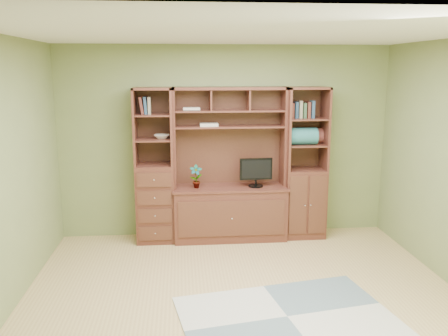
{
  "coord_description": "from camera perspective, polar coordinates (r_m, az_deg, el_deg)",
  "views": [
    {
      "loc": [
        -0.61,
        -4.41,
        2.28
      ],
      "look_at": [
        -0.09,
        1.2,
        1.1
      ],
      "focal_mm": 38.0,
      "sensor_mm": 36.0,
      "label": 1
    }
  ],
  "objects": [
    {
      "name": "blanket_red",
      "position": [
        6.57,
        10.47,
        3.86
      ],
      "size": [
        0.36,
        0.2,
        0.2
      ],
      "primitive_type": "cube",
      "color": "brown",
      "rests_on": "right_tower"
    },
    {
      "name": "rug",
      "position": [
        4.68,
        7.62,
        -17.33
      ],
      "size": [
        2.16,
        1.63,
        0.01
      ],
      "primitive_type": "cube",
      "rotation": [
        0.0,
        0.0,
        0.18
      ],
      "color": "#929897",
      "rests_on": "ground"
    },
    {
      "name": "bowl",
      "position": [
        6.25,
        -7.49,
        3.78
      ],
      "size": [
        0.21,
        0.21,
        0.05
      ],
      "primitive_type": "imported",
      "color": "beige",
      "rests_on": "left_tower"
    },
    {
      "name": "monitor",
      "position": [
        6.32,
        3.87,
        0.1
      ],
      "size": [
        0.45,
        0.21,
        0.54
      ],
      "primitive_type": "cube",
      "rotation": [
        0.0,
        0.0,
        0.04
      ],
      "color": "black",
      "rests_on": "center_hutch"
    },
    {
      "name": "right_tower",
      "position": [
        6.53,
        9.68,
        0.58
      ],
      "size": [
        0.55,
        0.45,
        2.05
      ],
      "primitive_type": "cube",
      "color": "#52261C",
      "rests_on": "ground"
    },
    {
      "name": "orchid",
      "position": [
        6.27,
        -3.4,
        -1.04
      ],
      "size": [
        0.16,
        0.11,
        0.31
      ],
      "primitive_type": "imported",
      "color": "#995D33",
      "rests_on": "center_hutch"
    },
    {
      "name": "center_hutch",
      "position": [
        6.31,
        0.73,
        0.35
      ],
      "size": [
        1.54,
        0.53,
        2.05
      ],
      "primitive_type": "cube",
      "color": "#52261C",
      "rests_on": "ground"
    },
    {
      "name": "blanket_teal",
      "position": [
        6.4,
        9.37,
        3.8
      ],
      "size": [
        0.39,
        0.23,
        0.23
      ],
      "primitive_type": "cube",
      "color": "#29696C",
      "rests_on": "right_tower"
    },
    {
      "name": "room",
      "position": [
        4.56,
        2.54,
        -0.6
      ],
      "size": [
        4.6,
        4.1,
        2.64
      ],
      "color": "tan",
      "rests_on": "ground"
    },
    {
      "name": "left_tower",
      "position": [
        6.32,
        -8.36,
        0.25
      ],
      "size": [
        0.5,
        0.45,
        2.05
      ],
      "primitive_type": "cube",
      "color": "#52261C",
      "rests_on": "ground"
    },
    {
      "name": "magazines",
      "position": [
        6.29,
        -1.83,
        5.24
      ],
      "size": [
        0.24,
        0.17,
        0.04
      ],
      "primitive_type": "cube",
      "color": "beige",
      "rests_on": "center_hutch"
    }
  ]
}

